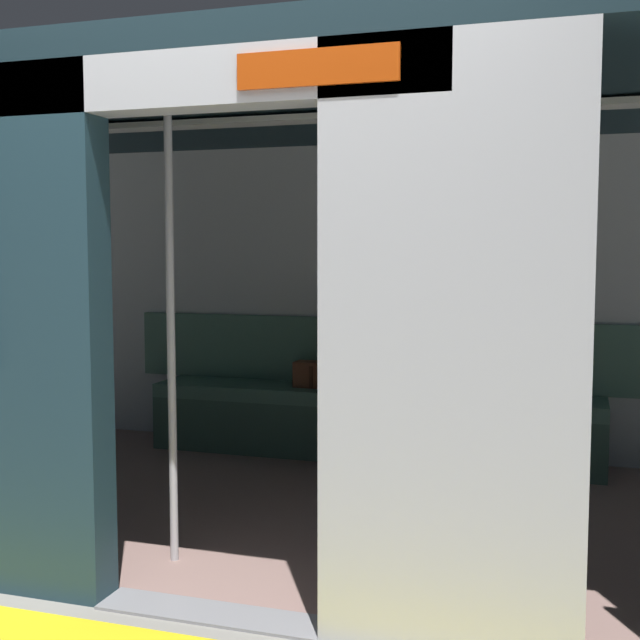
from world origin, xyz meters
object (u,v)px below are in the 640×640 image
(person_seated, at_px, (369,358))
(grab_pole_door, at_px, (171,330))
(bench_seat, at_px, (368,407))
(handbag, at_px, (314,374))
(train_car, at_px, (306,230))
(book, at_px, (422,391))

(person_seated, height_order, grab_pole_door, grab_pole_door)
(bench_seat, distance_m, person_seated, 0.33)
(bench_seat, relative_size, grab_pole_door, 1.44)
(bench_seat, xyz_separation_m, handbag, (0.38, -0.05, 0.19))
(bench_seat, height_order, grab_pole_door, grab_pole_door)
(handbag, distance_m, grab_pole_door, 2.05)
(train_car, relative_size, book, 29.09)
(train_car, xyz_separation_m, grab_pole_door, (0.33, 0.83, -0.44))
(train_car, distance_m, person_seated, 1.33)
(person_seated, distance_m, book, 0.40)
(bench_seat, height_order, person_seated, person_seated)
(train_car, bearing_deg, grab_pole_door, 68.01)
(handbag, height_order, book, handbag)
(handbag, bearing_deg, book, 179.06)
(handbag, bearing_deg, grab_pole_door, 89.94)
(train_car, distance_m, bench_seat, 1.58)
(bench_seat, height_order, book, book)
(bench_seat, distance_m, handbag, 0.43)
(grab_pole_door, bearing_deg, person_seated, -101.99)
(train_car, relative_size, handbag, 24.62)
(grab_pole_door, bearing_deg, bench_seat, -101.19)
(person_seated, distance_m, handbag, 0.43)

